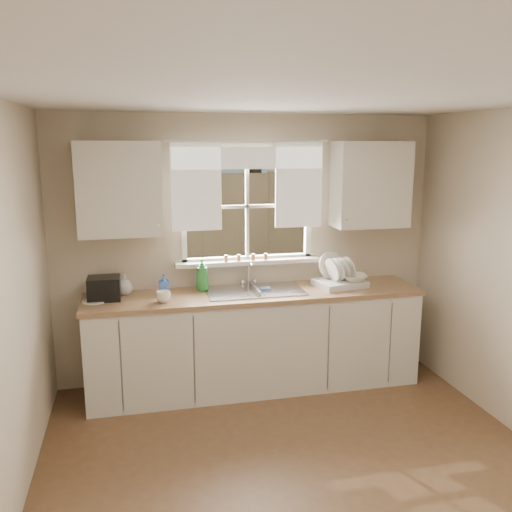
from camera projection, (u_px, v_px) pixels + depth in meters
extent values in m
plane|color=brown|center=(314.00, 497.00, 3.48)|extent=(4.00, 4.00, 0.00)
cube|color=beige|center=(248.00, 317.00, 5.27)|extent=(3.60, 0.02, 1.15)
cube|color=beige|center=(247.00, 133.00, 4.91)|extent=(3.60, 0.02, 0.35)
cube|color=beige|center=(115.00, 210.00, 4.79)|extent=(1.20, 0.02, 1.00)
cube|color=beige|center=(367.00, 204.00, 5.32)|extent=(1.20, 0.02, 1.00)
cube|color=silver|center=(324.00, 93.00, 2.97)|extent=(3.60, 4.00, 0.02)
cube|color=white|center=(247.00, 259.00, 5.17)|extent=(1.30, 0.06, 0.05)
cube|color=white|center=(247.00, 152.00, 4.97)|extent=(1.30, 0.06, 0.05)
cube|color=white|center=(183.00, 208.00, 4.94)|extent=(0.05, 0.06, 1.05)
cube|color=white|center=(308.00, 205.00, 5.20)|extent=(0.05, 0.06, 1.05)
cube|color=white|center=(247.00, 206.00, 5.07)|extent=(0.03, 0.04, 1.00)
cube|color=white|center=(247.00, 206.00, 5.07)|extent=(1.20, 0.04, 0.03)
cube|color=white|center=(249.00, 262.00, 5.12)|extent=(1.38, 0.14, 0.04)
cylinder|color=white|center=(249.00, 141.00, 4.87)|extent=(1.50, 0.02, 0.02)
cube|color=white|center=(196.00, 186.00, 4.86)|extent=(0.45, 0.02, 0.80)
cube|color=white|center=(299.00, 185.00, 5.07)|extent=(0.45, 0.02, 0.80)
cube|color=white|center=(249.00, 158.00, 4.91)|extent=(1.40, 0.02, 0.20)
cube|color=silver|center=(255.00, 342.00, 4.99)|extent=(3.00, 0.62, 0.87)
cube|color=#96704B|center=(255.00, 294.00, 4.90)|extent=(3.04, 0.65, 0.04)
cube|color=silver|center=(119.00, 189.00, 4.59)|extent=(0.70, 0.33, 0.80)
cube|color=silver|center=(371.00, 184.00, 5.10)|extent=(0.70, 0.33, 0.80)
cube|color=beige|center=(335.00, 262.00, 5.35)|extent=(0.08, 0.01, 0.12)
cylinder|color=brown|center=(266.00, 256.00, 5.13)|extent=(0.04, 0.04, 0.06)
cylinder|color=brown|center=(239.00, 258.00, 5.07)|extent=(0.04, 0.04, 0.06)
cylinder|color=brown|center=(253.00, 257.00, 5.10)|extent=(0.04, 0.04, 0.06)
cylinder|color=brown|center=(226.00, 258.00, 5.04)|extent=(0.04, 0.04, 0.06)
cube|color=#335421|center=(192.00, 266.00, 10.16)|extent=(20.00, 10.00, 0.02)
cube|color=#907350|center=(205.00, 235.00, 8.07)|extent=(8.00, 0.10, 1.80)
cube|color=maroon|center=(124.00, 200.00, 11.10)|extent=(3.00, 3.00, 2.20)
cube|color=black|center=(121.00, 138.00, 10.85)|extent=(3.20, 3.20, 0.30)
cylinder|color=#423021|center=(253.00, 175.00, 11.10)|extent=(0.36, 0.36, 3.20)
sphere|color=#214716|center=(253.00, 52.00, 10.61)|extent=(4.00, 4.00, 4.00)
sphere|color=#214716|center=(188.00, 37.00, 11.70)|extent=(3.20, 3.20, 3.20)
cube|color=#B7B7BC|center=(255.00, 300.00, 4.94)|extent=(0.84, 0.46, 0.18)
cube|color=#B7B7BC|center=(255.00, 291.00, 4.92)|extent=(0.88, 0.50, 0.01)
cube|color=#B7B7BC|center=(255.00, 293.00, 4.93)|extent=(0.02, 0.41, 0.14)
cylinder|color=silver|center=(249.00, 273.00, 5.14)|extent=(0.03, 0.03, 0.22)
cylinder|color=silver|center=(250.00, 264.00, 5.04)|extent=(0.02, 0.18, 0.02)
sphere|color=silver|center=(243.00, 282.00, 5.14)|extent=(0.05, 0.05, 0.05)
sphere|color=silver|center=(255.00, 281.00, 5.17)|extent=(0.05, 0.05, 0.05)
cube|color=silver|center=(340.00, 283.00, 5.09)|extent=(0.50, 0.41, 0.06)
cylinder|color=white|center=(331.00, 265.00, 5.16)|extent=(0.27, 0.12, 0.25)
cylinder|color=white|center=(332.00, 270.00, 5.03)|extent=(0.11, 0.23, 0.22)
cylinder|color=white|center=(338.00, 269.00, 5.05)|extent=(0.11, 0.23, 0.22)
cylinder|color=white|center=(343.00, 269.00, 5.07)|extent=(0.11, 0.23, 0.22)
cylinder|color=white|center=(349.00, 268.00, 5.10)|extent=(0.11, 0.23, 0.22)
imported|color=white|center=(354.00, 278.00, 5.06)|extent=(0.27, 0.27, 0.06)
imported|color=#2C8737|center=(202.00, 274.00, 4.92)|extent=(0.14, 0.14, 0.31)
imported|color=blue|center=(164.00, 284.00, 4.82)|extent=(0.09, 0.09, 0.18)
imported|color=beige|center=(124.00, 284.00, 4.80)|extent=(0.19, 0.19, 0.19)
cylinder|color=white|center=(95.00, 301.00, 4.60)|extent=(0.21, 0.21, 0.01)
imported|color=white|center=(163.00, 297.00, 4.57)|extent=(0.15, 0.15, 0.10)
cube|color=black|center=(104.00, 288.00, 4.65)|extent=(0.28, 0.24, 0.20)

